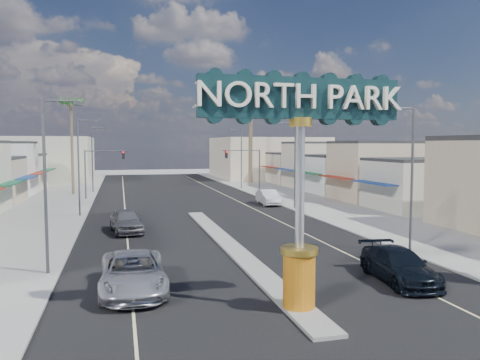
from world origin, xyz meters
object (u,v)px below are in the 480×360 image
streetlight_r_far (240,155)px  palm_right_mid (250,119)px  car_parked_right (268,197)px  palm_left_far (71,108)px  palm_right_far (252,111)px  streetlight_l_mid (80,162)px  car_parked_left (126,221)px  suv_left (133,273)px  gateway_sign (300,164)px  streetlight_r_mid (293,160)px  streetlight_r_near (410,171)px  streetlight_l_near (48,177)px  streetlight_l_far (93,156)px  suv_right (399,265)px  traffic_signal_right (246,163)px  traffic_signal_left (101,164)px

streetlight_r_far → palm_right_mid: size_ratio=0.74×
car_parked_right → palm_left_far: bearing=146.8°
streetlight_r_far → palm_right_far: size_ratio=0.64×
palm_left_far → palm_right_mid: palm_left_far is taller
streetlight_l_mid → car_parked_left: size_ratio=1.71×
palm_left_far → car_parked_left: (6.47, -28.98, -10.60)m
palm_right_mid → car_parked_left: size_ratio=2.31×
streetlight_r_far → suv_left: 48.96m
gateway_sign → streetlight_r_mid: 29.91m
streetlight_r_mid → suv_left: bearing=-125.3°
gateway_sign → streetlight_r_near: size_ratio=1.02×
streetlight_l_near → streetlight_l_mid: (0.00, 20.00, 0.00)m
gateway_sign → streetlight_l_far: size_ratio=1.02×
palm_left_far → suv_right: palm_left_far is taller
suv_left → car_parked_right: suv_left is taller
streetlight_l_near → streetlight_r_far: size_ratio=1.00×
streetlight_r_near → gateway_sign: bearing=-142.4°
streetlight_l_far → palm_right_mid: size_ratio=0.74×
palm_right_mid → suv_left: bearing=-111.3°
streetlight_r_far → palm_left_far: bearing=-175.1°
streetlight_r_near → suv_left: streetlight_r_near is taller
palm_left_far → palm_right_mid: (26.00, 6.00, -0.90)m
streetlight_r_far → suv_right: 47.82m
traffic_signal_right → streetlight_r_far: (1.25, 8.01, 0.79)m
streetlight_r_mid → suv_right: streetlight_r_mid is taller
streetlight_l_mid → palm_left_far: bearing=97.3°
traffic_signal_right → streetlight_l_mid: size_ratio=0.67×
streetlight_r_mid → palm_right_mid: palm_right_mid is taller
streetlight_r_mid → streetlight_r_far: same height
traffic_signal_left → traffic_signal_right: 18.37m
streetlight_l_mid → suv_left: size_ratio=1.43×
traffic_signal_left → suv_right: 42.49m
gateway_sign → suv_left: gateway_sign is taller
palm_right_far → car_parked_right: 30.90m
streetlight_l_near → streetlight_l_far: same height
streetlight_r_mid → suv_left: 29.44m
gateway_sign → palm_right_mid: 55.76m
traffic_signal_right → car_parked_right: size_ratio=1.18×
palm_right_mid → palm_right_far: size_ratio=0.86×
traffic_signal_left → streetlight_l_near: size_ratio=0.67×
streetlight_l_near → streetlight_r_near: (20.87, 0.00, 0.00)m
gateway_sign → streetlight_l_mid: size_ratio=1.02×
traffic_signal_right → suv_left: (-15.61, -37.77, -3.40)m
streetlight_l_near → car_parked_right: streetlight_l_near is taller
suv_right → gateway_sign: bearing=-152.2°
streetlight_r_far → palm_left_far: palm_left_far is taller
suv_left → car_parked_left: (-0.11, 14.79, 0.02)m
car_parked_right → traffic_signal_right: bearing=91.8°
streetlight_r_near → palm_left_far: size_ratio=0.69×
car_parked_right → streetlight_r_far: bearing=88.3°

